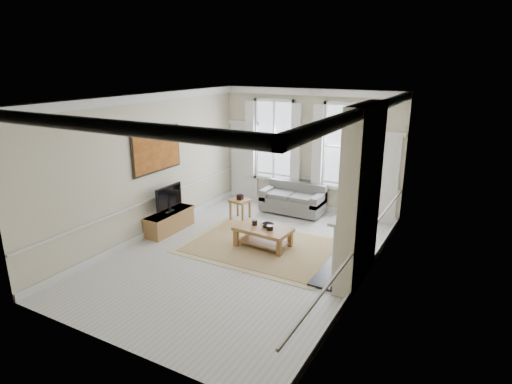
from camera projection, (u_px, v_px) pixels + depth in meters
The scene contains 23 objects.
floor at pixel (243, 256), 9.37m from camera, with size 7.20×7.20×0.00m, color #B7B5AD.
ceiling at pixel (242, 98), 8.38m from camera, with size 7.20×7.20×0.00m, color white.
back_wall at pixel (309, 151), 11.89m from camera, with size 5.20×5.20×0.00m, color beige.
left_wall at pixel (148, 167), 10.08m from camera, with size 7.20×7.20×0.00m, color beige.
right_wall at pixel (367, 200), 7.67m from camera, with size 7.20×7.20×0.00m, color beige.
window_left at pixel (274, 141), 12.27m from camera, with size 1.26×0.20×2.20m, color #B2BCC6, non-canonical shape.
window_right at pixel (345, 147), 11.30m from camera, with size 1.26×0.20×2.20m, color #B2BCC6, non-canonical shape.
door_left at pixel (244, 162), 12.96m from camera, with size 0.90×0.08×2.30m, color silver.
door_right at pixel (381, 179), 11.07m from camera, with size 0.90×0.08×2.30m, color silver.
painting at pixel (157, 150), 10.20m from camera, with size 0.05×1.66×1.06m, color #B5641F.
chimney_breast at pixel (361, 196), 7.92m from camera, with size 0.35×1.70×3.38m, color beige.
hearth at pixel (334, 272), 8.61m from camera, with size 0.55×1.50×0.05m, color black.
fireplace at pixel (346, 241), 8.31m from camera, with size 0.21×1.45×1.33m.
mirror at pixel (351, 176), 7.92m from camera, with size 0.06×1.26×1.06m, color gold.
sofa at pixel (294, 200), 11.97m from camera, with size 1.72×0.84×0.83m.
side_table at pixel (240, 203), 11.41m from camera, with size 0.52×0.52×0.56m.
rug at pixel (263, 246), 9.82m from camera, with size 3.50×2.60×0.02m, color #A27C54.
coffee_table at pixel (263, 231), 9.71m from camera, with size 1.30×0.81×0.47m.
ceramic_pot_a at pixel (255, 223), 9.82m from camera, with size 0.12×0.12×0.12m, color black.
ceramic_pot_b at pixel (270, 228), 9.54m from camera, with size 0.15×0.15×0.11m, color black.
bowl at pixel (267, 225), 9.73m from camera, with size 0.29×0.29×0.07m, color black.
tv_stand at pixel (170, 221), 10.67m from camera, with size 0.45×1.41×0.50m, color brown.
tv at pixel (169, 197), 10.47m from camera, with size 0.08×0.90×0.68m.
Camera 1 is at (4.37, -7.35, 4.09)m, focal length 30.00 mm.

